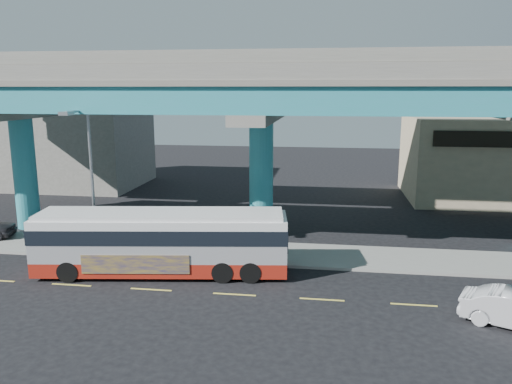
# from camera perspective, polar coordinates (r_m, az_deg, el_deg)

# --- Properties ---
(ground) EXTENTS (120.00, 120.00, 0.00)m
(ground) POSITION_cam_1_polar(r_m,az_deg,el_deg) (23.72, -2.35, -11.34)
(ground) COLOR black
(ground) RESTS_ON ground
(sidewalk) EXTENTS (70.00, 4.00, 0.15)m
(sidewalk) POSITION_cam_1_polar(r_m,az_deg,el_deg) (28.77, -0.34, -6.97)
(sidewalk) COLOR gray
(sidewalk) RESTS_ON ground
(lane_markings) EXTENTS (58.00, 0.12, 0.01)m
(lane_markings) POSITION_cam_1_polar(r_m,az_deg,el_deg) (23.45, -2.48, -11.61)
(lane_markings) COLOR #D8C64C
(lane_markings) RESTS_ON ground
(viaduct) EXTENTS (52.00, 12.40, 11.70)m
(viaduct) POSITION_cam_1_polar(r_m,az_deg,el_deg) (30.83, 0.65, 11.43)
(viaduct) COLOR teal
(viaduct) RESTS_ON ground
(building_beige) EXTENTS (14.00, 10.23, 7.00)m
(building_beige) POSITION_cam_1_polar(r_m,az_deg,el_deg) (46.94, 25.44, 3.49)
(building_beige) COLOR tan
(building_beige) RESTS_ON ground
(building_concrete) EXTENTS (12.00, 10.00, 9.00)m
(building_concrete) POSITION_cam_1_polar(r_m,az_deg,el_deg) (51.65, -19.72, 5.69)
(building_concrete) COLOR gray
(building_concrete) RESTS_ON ground
(transit_bus) EXTENTS (12.90, 4.37, 3.25)m
(transit_bus) POSITION_cam_1_polar(r_m,az_deg,el_deg) (25.79, -10.69, -5.42)
(transit_bus) COLOR maroon
(transit_bus) RESTS_ON ground
(street_lamp) EXTENTS (0.50, 2.65, 8.23)m
(street_lamp) POSITION_cam_1_polar(r_m,az_deg,el_deg) (28.23, -18.87, 3.29)
(street_lamp) COLOR gray
(street_lamp) RESTS_ON sidewalk
(stop_sign) EXTENTS (0.67, 0.16, 2.26)m
(stop_sign) POSITION_cam_1_polar(r_m,az_deg,el_deg) (26.86, 2.06, -4.59)
(stop_sign) COLOR gray
(stop_sign) RESTS_ON sidewalk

